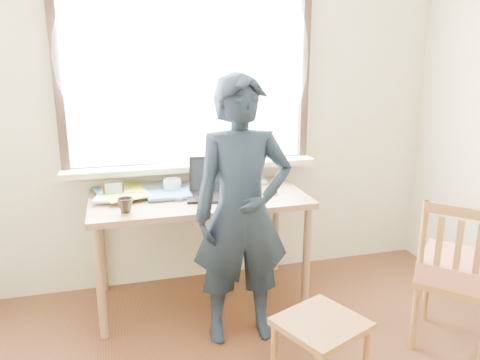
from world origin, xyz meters
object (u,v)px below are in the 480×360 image
object	(u,v)px
mug_dark	(125,205)
side_chair	(458,271)
laptop	(216,187)
person	(242,213)
work_chair	(321,332)
desk	(199,207)
mug_white	(172,186)

from	to	relation	value
mug_dark	side_chair	xyz separation A→B (m)	(1.87, -0.73, -0.34)
laptop	side_chair	bearing A→B (deg)	-36.16
side_chair	person	size ratio (longest dim) A/B	0.58
work_chair	person	bearing A→B (deg)	112.89
mug_dark	work_chair	xyz separation A→B (m)	(0.92, -0.89, -0.48)
laptop	side_chair	xyz separation A→B (m)	(1.26, -0.92, -0.35)
desk	laptop	bearing A→B (deg)	-13.74
side_chair	mug_white	bearing A→B (deg)	144.96
mug_white	work_chair	world-z (taller)	mug_white
desk	side_chair	distance (m)	1.68
laptop	work_chair	size ratio (longest dim) A/B	0.83
mug_white	side_chair	xyz separation A→B (m)	(1.54, -1.08, -0.34)
work_chair	person	world-z (taller)	person
mug_white	person	world-z (taller)	person
person	mug_white	bearing A→B (deg)	121.28
work_chair	person	distance (m)	0.80
desk	mug_dark	distance (m)	0.56
work_chair	person	xyz separation A→B (m)	(-0.25, 0.60, 0.47)
desk	person	distance (m)	0.54
desk	person	bearing A→B (deg)	-71.18
side_chair	person	bearing A→B (deg)	159.59
laptop	person	size ratio (longest dim) A/B	0.26
laptop	side_chair	distance (m)	1.59
laptop	mug_dark	world-z (taller)	laptop
work_chair	side_chair	world-z (taller)	side_chair
mug_white	laptop	bearing A→B (deg)	-29.61
side_chair	person	xyz separation A→B (m)	(-1.20, 0.45, 0.32)
laptop	person	world-z (taller)	person
mug_white	work_chair	bearing A→B (deg)	-64.42
person	side_chair	bearing A→B (deg)	-17.17
work_chair	laptop	bearing A→B (deg)	106.09
desk	mug_dark	world-z (taller)	mug_dark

